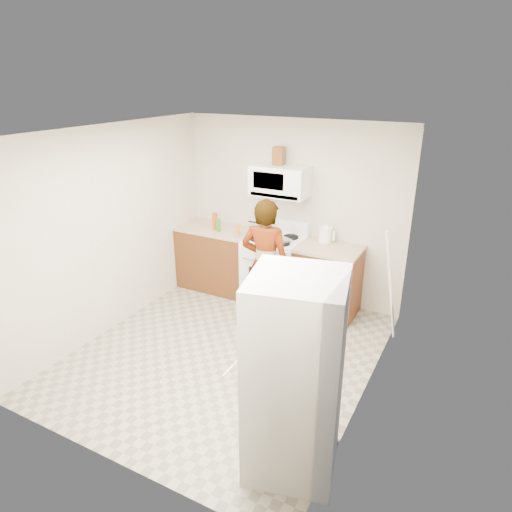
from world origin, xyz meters
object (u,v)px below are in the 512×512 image
Objects in this scene: microwave at (280,181)px; gas_range at (274,269)px; person at (265,266)px; fridge at (295,377)px; saucepan at (265,227)px; kettle at (326,235)px.

gas_range is at bearing -90.00° from microwave.
fridge reaches higher than person.
fridge is 6.84× the size of saucepan.
microwave reaches higher than saucepan.
fridge is at bearing -59.17° from saucepan.
gas_range is at bearing -80.15° from person.
fridge reaches higher than gas_range.
person is (0.22, -0.84, -0.86)m from microwave.
person is at bearing -73.06° from gas_range.
fridge reaches higher than kettle.
person is 2.22m from fridge.
kettle reaches higher than gas_range.
person is 6.78× the size of saucepan.
gas_range is 0.67× the size of person.
person reaches higher than gas_range.
gas_range is 2.97m from fridge.
person reaches higher than saucepan.
kettle is (0.66, 0.19, 0.55)m from gas_range.
microwave is at bearing 169.94° from kettle.
saucepan is at bearing 146.44° from gas_range.
saucepan is (-0.22, 0.14, 0.54)m from gas_range.
fridge is at bearing -61.35° from gas_range.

